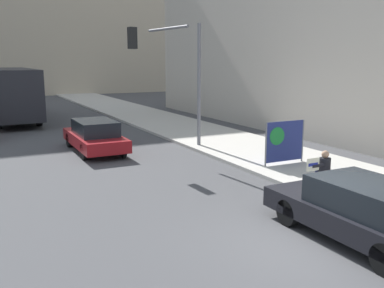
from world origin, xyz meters
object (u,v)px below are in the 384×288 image
city_bus_on_road (12,91)px  traffic_light_pole (175,63)px  parked_car_curbside (363,211)px  seated_protester (326,169)px  protest_banner (284,141)px  car_on_road_nearest (95,136)px  motorcycle_on_road (117,143)px

city_bus_on_road → traffic_light_pole: bearing=-68.5°
parked_car_curbside → seated_protester: bearing=59.0°
protest_banner → city_bus_on_road: (-7.73, 18.27, 0.96)m
traffic_light_pole → seated_protester: bearing=-80.2°
car_on_road_nearest → motorcycle_on_road: (0.67, -1.07, -0.18)m
seated_protester → car_on_road_nearest: bearing=123.6°
seated_protester → parked_car_curbside: 3.37m
seated_protester → protest_banner: bearing=79.5°
traffic_light_pole → city_bus_on_road: traffic_light_pole is taller
protest_banner → traffic_light_pole: 5.81m
seated_protester → city_bus_on_road: size_ratio=0.11×
parked_car_curbside → car_on_road_nearest: (-2.76, 11.94, 0.01)m
city_bus_on_road → motorcycle_on_road: size_ratio=5.01×
seated_protester → traffic_light_pole: traffic_light_pole is taller
parked_car_curbside → city_bus_on_road: 24.82m
traffic_light_pole → car_on_road_nearest: (-3.18, 1.39, -3.08)m
parked_car_curbside → city_bus_on_road: size_ratio=0.41×
seated_protester → traffic_light_pole: (-1.32, 7.66, 3.03)m
seated_protester → car_on_road_nearest: 10.11m
car_on_road_nearest → city_bus_on_road: size_ratio=0.44×
city_bus_on_road → protest_banner: bearing=-67.1°
city_bus_on_road → seated_protester: bearing=-72.5°
seated_protester → protest_banner: 3.29m
motorcycle_on_road → city_bus_on_road: bearing=102.2°
motorcycle_on_road → car_on_road_nearest: bearing=122.3°
city_bus_on_road → motorcycle_on_road: city_bus_on_road is taller
seated_protester → traffic_light_pole: bearing=106.9°
traffic_light_pole → parked_car_curbside: traffic_light_pole is taller
seated_protester → traffic_light_pole: 8.35m
parked_car_curbside → city_bus_on_road: (-5.00, 24.28, 1.25)m
parked_car_curbside → car_on_road_nearest: 12.25m
protest_banner → parked_car_curbside: (-2.73, -6.01, -0.29)m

